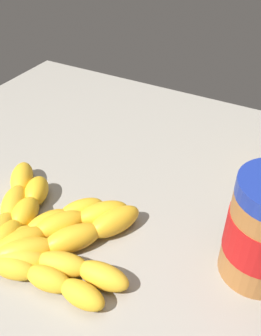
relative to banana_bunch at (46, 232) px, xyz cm
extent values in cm
cube|color=gray|center=(0.88, 11.95, -3.75)|extent=(82.25, 76.25, 4.22)
ellipsoid|color=gold|center=(0.12, -6.37, -0.18)|extent=(6.43, 4.10, 2.90)
ellipsoid|color=gold|center=(4.81, -5.64, -0.18)|extent=(6.19, 3.45, 2.90)
ellipsoid|color=gold|center=(9.55, -5.48, -0.18)|extent=(6.02, 3.06, 2.90)
ellipsoid|color=gold|center=(0.04, -5.21, -0.09)|extent=(7.43, 5.92, 3.09)
ellipsoid|color=gold|center=(5.03, -3.18, -0.09)|extent=(7.37, 4.85, 3.09)
ellipsoid|color=gold|center=(10.34, -2.24, -0.09)|extent=(6.97, 3.56, 3.09)
ellipsoid|color=gold|center=(-0.29, -4.02, 0.10)|extent=(8.08, 7.89, 3.47)
ellipsoid|color=gold|center=(3.86, 0.64, 0.10)|extent=(7.46, 8.35, 3.47)
ellipsoid|color=gold|center=(7.13, 5.96, 0.10)|extent=(6.60, 8.56, 3.47)
ellipsoid|color=gold|center=(-1.67, -3.22, 0.06)|extent=(6.35, 8.10, 3.39)
ellipsoid|color=gold|center=(1.31, 1.85, 0.06)|extent=(6.93, 8.00, 3.39)
ellipsoid|color=gold|center=(4.90, 6.50, 0.06)|extent=(7.41, 7.77, 3.39)
ellipsoid|color=gold|center=(-2.73, -3.23, -0.20)|extent=(4.29, 6.93, 2.88)
ellipsoid|color=gold|center=(-1.04, 1.61, -0.20)|extent=(5.34, 7.05, 2.88)
ellipsoid|color=gold|center=(1.59, 6.01, -0.20)|extent=(6.16, 6.88, 2.88)
ellipsoid|color=gold|center=(-4.01, -3.35, 0.07)|extent=(3.90, 6.17, 3.40)
ellipsoid|color=gold|center=(-4.82, 1.28, 0.07)|extent=(4.81, 6.57, 3.40)
ellipsoid|color=gold|center=(-6.42, 5.70, 0.07)|extent=(5.57, 6.78, 3.40)
ellipsoid|color=gold|center=(-5.21, -3.12, 0.07)|extent=(5.71, 7.88, 3.41)
ellipsoid|color=gold|center=(-7.53, 2.09, 0.07)|extent=(6.30, 7.90, 3.41)
ellipsoid|color=gold|center=(-10.43, 6.99, 0.07)|extent=(6.80, 7.82, 3.41)
camera|label=1|loc=(26.04, -24.13, 37.27)|focal=39.59mm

